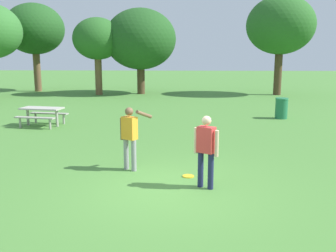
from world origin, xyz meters
TOP-DOWN VIEW (x-y plane):
  - ground_plane at (0.00, 0.00)m, footprint 120.00×120.00m
  - person_thrower at (-1.04, 1.40)m, footprint 0.82×0.55m
  - person_catcher at (0.84, 0.16)m, footprint 0.53×0.39m
  - frisbee at (0.46, 0.92)m, footprint 0.29×0.29m
  - picnic_table_near at (-5.59, 7.24)m, footprint 1.90×1.67m
  - trash_can_beside_table at (4.83, 9.55)m, footprint 0.59×0.59m
  - tree_broad_center at (-11.46, 21.71)m, footprint 4.61×4.61m
  - tree_far_right at (-5.99, 19.40)m, footprint 3.52×3.52m
  - tree_slender_mid at (-2.98, 20.20)m, footprint 5.22×5.22m
  - tree_back_left at (7.07, 19.92)m, footprint 4.83×4.83m

SIDE VIEW (x-z plane):
  - ground_plane at x=0.00m, z-range 0.00..0.00m
  - frisbee at x=0.46m, z-range 0.00..0.03m
  - trash_can_beside_table at x=4.83m, z-range 0.00..0.96m
  - picnic_table_near at x=-5.59m, z-range 0.18..0.95m
  - person_catcher at x=0.84m, z-range 0.12..1.76m
  - person_thrower at x=-1.04m, z-range 0.14..1.78m
  - tree_far_right at x=-5.99m, z-range 1.22..6.75m
  - tree_slender_mid at x=-2.98m, z-range 0.88..7.13m
  - tree_broad_center at x=-11.46m, z-range 1.42..8.25m
  - tree_back_left at x=7.07m, z-range 1.42..8.44m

